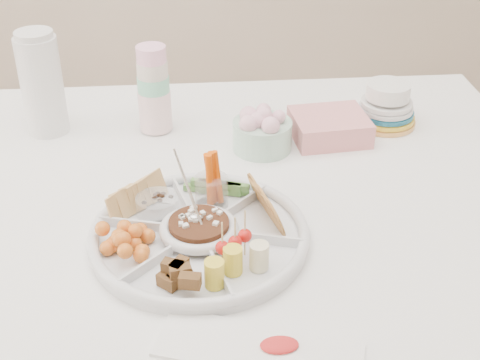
{
  "coord_description": "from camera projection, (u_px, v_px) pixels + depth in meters",
  "views": [
    {
      "loc": [
        0.02,
        -1.13,
        1.48
      ],
      "look_at": [
        0.1,
        -0.09,
        0.82
      ],
      "focal_mm": 50.0,
      "sensor_mm": 36.0,
      "label": 1
    }
  ],
  "objects": [
    {
      "name": "dining_table",
      "position": [
        192.0,
        325.0,
        1.54
      ],
      "size": [
        1.52,
        1.02,
        0.76
      ],
      "primitive_type": "cube",
      "color": "white",
      "rests_on": "floor"
    },
    {
      "name": "party_tray",
      "position": [
        199.0,
        232.0,
        1.17
      ],
      "size": [
        0.47,
        0.47,
        0.04
      ],
      "primitive_type": "cylinder",
      "rotation": [
        0.0,
        0.0,
        -0.27
      ],
      "color": "silver",
      "rests_on": "dining_table"
    },
    {
      "name": "bean_dip",
      "position": [
        199.0,
        229.0,
        1.16
      ],
      "size": [
        0.13,
        0.13,
        0.04
      ],
      "primitive_type": "cylinder",
      "rotation": [
        0.0,
        0.0,
        -0.27
      ],
      "color": "black",
      "rests_on": "party_tray"
    },
    {
      "name": "tortillas",
      "position": [
        269.0,
        208.0,
        1.19
      ],
      "size": [
        0.12,
        0.12,
        0.06
      ],
      "primitive_type": null,
      "rotation": [
        0.0,
        0.0,
        -0.27
      ],
      "color": "olive",
      "rests_on": "party_tray"
    },
    {
      "name": "carrot_cucumber",
      "position": [
        215.0,
        174.0,
        1.25
      ],
      "size": [
        0.15,
        0.15,
        0.11
      ],
      "primitive_type": null,
      "rotation": [
        0.0,
        0.0,
        -0.27
      ],
      "color": "#E85306",
      "rests_on": "party_tray"
    },
    {
      "name": "pita_raisins",
      "position": [
        148.0,
        195.0,
        1.23
      ],
      "size": [
        0.13,
        0.13,
        0.06
      ],
      "primitive_type": null,
      "rotation": [
        0.0,
        0.0,
        -0.27
      ],
      "color": "#E3B870",
      "rests_on": "party_tray"
    },
    {
      "name": "cherries",
      "position": [
        125.0,
        241.0,
        1.12
      ],
      "size": [
        0.14,
        0.14,
        0.05
      ],
      "primitive_type": null,
      "rotation": [
        0.0,
        0.0,
        -0.27
      ],
      "color": "orange",
      "rests_on": "party_tray"
    },
    {
      "name": "granola_chunks",
      "position": [
        179.0,
        274.0,
        1.05
      ],
      "size": [
        0.11,
        0.11,
        0.04
      ],
      "primitive_type": null,
      "rotation": [
        0.0,
        0.0,
        -0.27
      ],
      "color": "#3D2C1A",
      "rests_on": "party_tray"
    },
    {
      "name": "banana_tomato",
      "position": [
        257.0,
        245.0,
        1.08
      ],
      "size": [
        0.13,
        0.13,
        0.09
      ],
      "primitive_type": null,
      "rotation": [
        0.0,
        0.0,
        -0.27
      ],
      "color": "#F7E687",
      "rests_on": "party_tray"
    },
    {
      "name": "cup_stack",
      "position": [
        154.0,
        89.0,
        1.49
      ],
      "size": [
        0.09,
        0.09,
        0.2
      ],
      "primitive_type": "cylinder",
      "rotation": [
        0.0,
        0.0,
        -0.22
      ],
      "color": "white",
      "rests_on": "dining_table"
    },
    {
      "name": "thermos",
      "position": [
        41.0,
        82.0,
        1.48
      ],
      "size": [
        0.1,
        0.1,
        0.24
      ],
      "primitive_type": "cylinder",
      "rotation": [
        0.0,
        0.0,
        -0.06
      ],
      "color": "silver",
      "rests_on": "dining_table"
    },
    {
      "name": "flower_bowl",
      "position": [
        262.0,
        129.0,
        1.44
      ],
      "size": [
        0.15,
        0.15,
        0.1
      ],
      "primitive_type": "cylinder",
      "rotation": [
        0.0,
        0.0,
        -0.2
      ],
      "color": "#8AC29E",
      "rests_on": "dining_table"
    },
    {
      "name": "napkin_stack",
      "position": [
        329.0,
        127.0,
        1.5
      ],
      "size": [
        0.18,
        0.16,
        0.05
      ],
      "primitive_type": "cube",
      "rotation": [
        0.0,
        0.0,
        0.1
      ],
      "color": "pink",
      "rests_on": "dining_table"
    },
    {
      "name": "plate_stack",
      "position": [
        386.0,
        106.0,
        1.54
      ],
      "size": [
        0.16,
        0.16,
        0.09
      ],
      "primitive_type": "cylinder",
      "rotation": [
        0.0,
        0.0,
        0.16
      ],
      "color": "#E4C053",
      "rests_on": "dining_table"
    },
    {
      "name": "placemat",
      "position": [
        259.0,
        349.0,
        0.96
      ],
      "size": [
        0.31,
        0.19,
        0.01
      ],
      "primitive_type": "cube",
      "rotation": [
        0.0,
        0.0,
        -0.33
      ],
      "color": "silver",
      "rests_on": "dining_table"
    }
  ]
}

